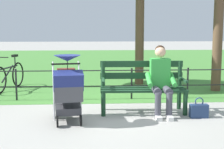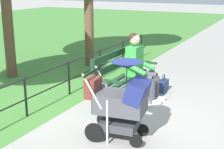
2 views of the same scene
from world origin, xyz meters
name	(u,v)px [view 1 (image 1 of 2)]	position (x,y,z in m)	size (l,w,h in m)	color
ground_plane	(105,113)	(0.00, 0.00, 0.00)	(60.00, 60.00, 0.00)	#9E9B93
grass_lawn	(98,63)	(0.00, -8.80, 0.00)	(40.00, 16.00, 0.01)	#478438
park_bench	(142,84)	(-0.71, -0.12, 0.53)	(1.61, 0.63, 0.96)	#193D23
person_on_bench	(161,78)	(-1.02, 0.11, 0.68)	(0.54, 0.74, 1.28)	#42424C
stroller	(68,88)	(0.66, 0.52, 0.59)	(0.60, 0.94, 1.15)	black
handbag	(199,111)	(-1.66, 0.38, 0.13)	(0.32, 0.14, 0.37)	navy
park_fence	(126,80)	(-0.50, -1.25, 0.43)	(8.94, 0.04, 0.70)	black
bicycle	(10,76)	(2.36, -2.53, 0.36)	(0.52, 1.63, 0.89)	black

